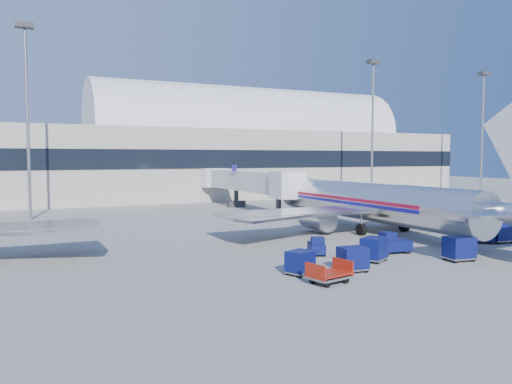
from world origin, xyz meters
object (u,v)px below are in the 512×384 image
airliner_main (377,202)px  mast_far_east (483,116)px  cart_train_b (353,259)px  cart_open_red (329,276)px  cart_train_c (300,262)px  cart_solo_near (459,248)px  tug_right (477,234)px  tug_lead (393,243)px  cart_train_a (374,249)px  barrier_mid (479,224)px  mast_east (373,110)px  mast_west (27,92)px  jetbridge_near (242,181)px  cart_solo_far (501,232)px  barrier_near (456,226)px  barrier_far (501,222)px  tug_left (317,246)px

airliner_main → mast_far_east: size_ratio=1.65×
cart_train_b → cart_open_red: size_ratio=0.72×
cart_train_c → cart_solo_near: (12.21, -1.34, 0.12)m
cart_train_b → tug_right: bearing=19.4°
tug_lead → cart_train_a: cart_train_a is taller
mast_far_east → barrier_mid: (-33.70, -28.00, -14.34)m
airliner_main → mast_east: size_ratio=1.65×
mast_far_east → tug_lead: 63.08m
mast_west → tug_lead: bearing=-55.1°
barrier_mid → airliner_main: bearing=167.5°
cart_solo_near → jetbridge_near: bearing=95.5°
tug_lead → cart_train_c: bearing=-155.7°
cart_solo_near → cart_train_b: bearing=-176.3°
mast_east → cart_solo_far: mast_east is taller
tug_lead → tug_right: size_ratio=1.01×
jetbridge_near → mast_far_east: bearing=-1.0°
barrier_near → cart_open_red: (-23.38, -11.99, 0.00)m
airliner_main → cart_train_c: (-15.79, -11.92, -2.13)m
barrier_far → cart_solo_near: cart_solo_near is taller
barrier_mid → mast_east: bearing=72.7°
cart_train_a → cart_open_red: bearing=-177.4°
airliner_main → barrier_near: (8.00, -2.51, -2.48)m
jetbridge_near → barrier_far: 33.63m
barrier_mid → tug_lead: tug_lead is taller
mast_far_east → cart_solo_far: 54.44m
tug_lead → cart_train_c: (-9.91, -2.88, 0.05)m
jetbridge_near → mast_far_east: 48.64m
barrier_far → tug_left: 26.42m
barrier_far → cart_train_a: size_ratio=1.27×
barrier_near → tug_lead: bearing=-154.8°
airliner_main → jetbridge_near: (-2.40, 26.30, 1.00)m
cart_train_a → cart_solo_near: 6.05m
cart_train_c → mast_west: bearing=89.3°
mast_west → cart_open_red: mast_west is taller
cart_train_a → tug_lead: bearing=0.6°
mast_far_east → cart_solo_near: (-48.59, -38.76, -13.87)m
tug_right → jetbridge_near: bearing=142.3°
barrier_far → tug_lead: 21.50m
barrier_near → tug_left: (-19.43, -4.52, 0.19)m
tug_lead → cart_train_b: 7.46m
airliner_main → cart_open_red: bearing=-136.7°
barrier_far → airliner_main: bearing=170.3°
mast_east → airliner_main: bearing=-128.1°
barrier_mid → cart_train_c: cart_train_c is taller
tug_right → barrier_far: bearing=71.5°
tug_lead → cart_open_red: size_ratio=1.01×
airliner_main → barrier_far: (14.60, -2.51, -2.48)m
barrier_near → cart_train_a: 19.02m
mast_east → mast_far_east: size_ratio=1.00×
cart_train_c → cart_open_red: (0.42, -2.58, -0.34)m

